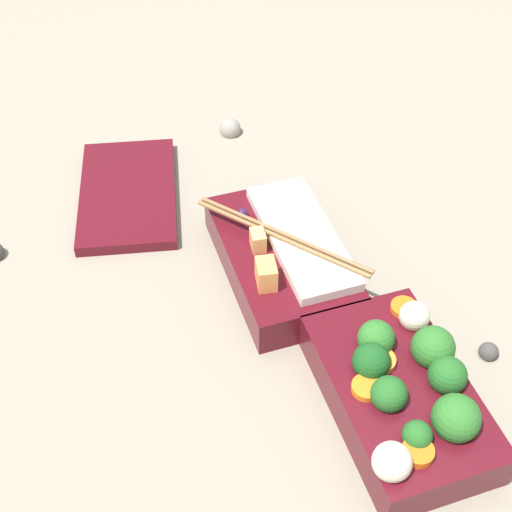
{
  "coord_description": "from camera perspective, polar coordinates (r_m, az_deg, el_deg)",
  "views": [
    {
      "loc": [
        -0.42,
        0.23,
        0.59
      ],
      "look_at": [
        0.09,
        0.06,
        0.04
      ],
      "focal_mm": 50.0,
      "sensor_mm": 36.0,
      "label": 1
    }
  ],
  "objects": [
    {
      "name": "bento_tray_vegetable",
      "position": [
        0.69,
        11.64,
        -10.51
      ],
      "size": [
        0.21,
        0.13,
        0.08
      ],
      "color": "#510F19",
      "rests_on": "ground_plane"
    },
    {
      "name": "pebble_1",
      "position": [
        1.01,
        -2.22,
        10.12
      ],
      "size": [
        0.03,
        0.03,
        0.03
      ],
      "primitive_type": "sphere",
      "color": "gray",
      "rests_on": "ground_plane"
    },
    {
      "name": "pebble_2",
      "position": [
        0.77,
        18.1,
        -7.3
      ],
      "size": [
        0.02,
        0.02,
        0.02
      ],
      "primitive_type": "sphere",
      "color": "#474442",
      "rests_on": "ground_plane"
    },
    {
      "name": "bento_lid",
      "position": [
        0.92,
        -10.21,
        4.94
      ],
      "size": [
        0.22,
        0.16,
        0.01
      ],
      "primitive_type": "cube",
      "rotation": [
        0.0,
        0.0,
        -0.21
      ],
      "color": "#510F19",
      "rests_on": "ground_plane"
    },
    {
      "name": "bento_tray_rice",
      "position": [
        0.8,
        2.21,
        -0.0
      ],
      "size": [
        0.21,
        0.15,
        0.07
      ],
      "color": "#510F19",
      "rests_on": "ground_plane"
    },
    {
      "name": "ground_plane",
      "position": [
        0.76,
        6.25,
        -6.17
      ],
      "size": [
        3.0,
        3.0,
        0.0
      ],
      "primitive_type": "plane",
      "color": "gray"
    }
  ]
}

